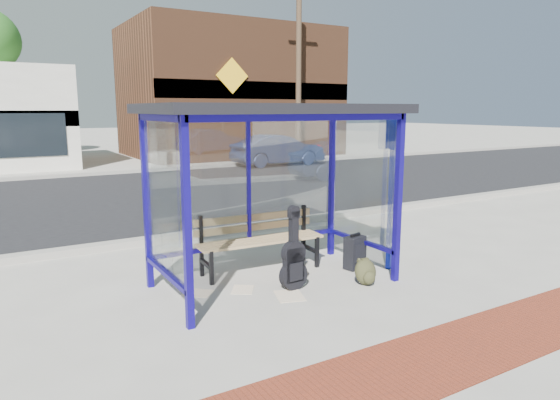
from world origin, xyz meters
TOP-DOWN VIEW (x-y plane):
  - ground at (0.00, 0.00)m, footprint 120.00×120.00m
  - brick_paver_strip at (0.00, -2.60)m, footprint 60.00×1.00m
  - curb_near at (0.00, 2.90)m, footprint 60.00×0.25m
  - street_asphalt at (0.00, 8.00)m, footprint 60.00×10.00m
  - curb_far at (0.00, 13.10)m, footprint 60.00×0.25m
  - far_sidewalk at (0.00, 15.00)m, footprint 60.00×4.00m
  - bus_shelter at (0.00, 0.07)m, footprint 3.30×1.80m
  - storefront_brown at (8.00, 18.49)m, footprint 10.00×7.08m
  - tree_right at (12.50, 22.00)m, footprint 3.60×3.60m
  - utility_pole_east at (9.00, 13.40)m, footprint 1.60×0.24m
  - bench at (0.09, 0.61)m, footprint 1.91×0.56m
  - guitar_bag at (0.10, -0.32)m, footprint 0.39×0.13m
  - suitcase at (1.35, -0.05)m, footprint 0.34×0.26m
  - backpack at (1.04, -0.67)m, footprint 0.34×0.32m
  - sign_post at (1.81, -0.30)m, footprint 0.14×0.29m
  - newspaper_a at (-1.05, 0.20)m, footprint 0.47×0.46m
  - newspaper_b at (-0.07, -0.50)m, footprint 0.45×0.51m
  - newspaper_c at (-0.49, 0.01)m, footprint 0.42×0.44m
  - parked_car at (7.42, 12.51)m, footprint 3.93×1.37m
  - fire_hydrant at (10.23, 13.54)m, footprint 0.32×0.21m

SIDE VIEW (x-z plane):
  - ground at x=0.00m, z-range 0.00..0.00m
  - street_asphalt at x=0.00m, z-range 0.00..0.00m
  - newspaper_c at x=-0.49m, z-range 0.00..0.01m
  - newspaper_a at x=-1.05m, z-range 0.00..0.01m
  - newspaper_b at x=-0.07m, z-range 0.00..0.01m
  - far_sidewalk at x=0.00m, z-range 0.00..0.01m
  - brick_paver_strip at x=0.00m, z-range 0.00..0.01m
  - curb_near at x=0.00m, z-range 0.00..0.12m
  - curb_far at x=0.00m, z-range 0.00..0.12m
  - backpack at x=1.04m, z-range -0.01..0.35m
  - suitcase at x=1.35m, z-range -0.02..0.52m
  - fire_hydrant at x=10.23m, z-range 0.03..0.74m
  - guitar_bag at x=0.10m, z-range -0.14..0.92m
  - bench at x=0.09m, z-range 0.06..0.95m
  - parked_car at x=7.42m, z-range 0.00..1.29m
  - sign_post at x=1.81m, z-range 0.15..2.56m
  - bus_shelter at x=0.00m, z-range 0.86..3.28m
  - storefront_brown at x=8.00m, z-range 0.00..6.40m
  - utility_pole_east at x=9.00m, z-range 0.11..8.11m
  - tree_right at x=12.50m, z-range 1.94..8.97m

